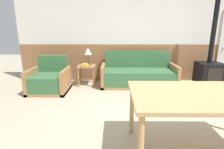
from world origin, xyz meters
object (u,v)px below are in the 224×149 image
at_px(couch, 138,76).
at_px(wood_stove, 210,68).
at_px(table_lamp, 88,52).
at_px(dining_table, 204,100).
at_px(side_table, 87,69).
at_px(armchair, 50,81).

distance_m(couch, wood_stove, 1.84).
distance_m(table_lamp, wood_stove, 3.19).
relative_size(table_lamp, dining_table, 0.28).
bearing_deg(table_lamp, side_table, -114.57).
distance_m(couch, dining_table, 2.74).
xyz_separation_m(armchair, table_lamp, (0.87, 0.61, 0.63)).
relative_size(side_table, dining_table, 0.32).
xyz_separation_m(couch, dining_table, (0.37, -2.68, 0.43)).
bearing_deg(armchair, table_lamp, 22.91).
distance_m(couch, table_lamp, 1.49).
xyz_separation_m(couch, table_lamp, (-1.35, 0.11, 0.62)).
height_order(couch, dining_table, couch).
xyz_separation_m(dining_table, wood_stove, (1.44, 2.57, -0.18)).
xyz_separation_m(armchair, wood_stove, (4.03, 0.39, 0.26)).
height_order(dining_table, wood_stove, wood_stove).
height_order(armchair, wood_stove, wood_stove).
height_order(couch, armchair, couch).
bearing_deg(side_table, couch, -1.11).
distance_m(armchair, side_table, 1.00).
height_order(armchair, side_table, armchair).
bearing_deg(dining_table, wood_stove, 60.68).
distance_m(armchair, dining_table, 3.41).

